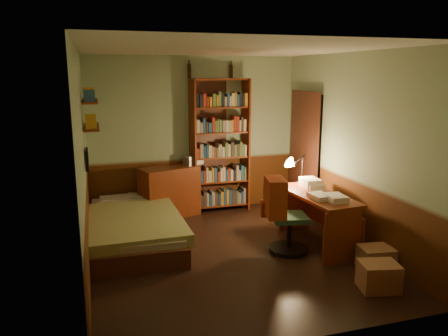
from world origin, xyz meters
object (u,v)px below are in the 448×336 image
object	(u,v)px
mini_stereo	(193,160)
bookshelf	(220,146)
bed	(133,217)
cardboard_box_b	(376,258)
desk	(316,219)
cardboard_box_a	(379,276)
dresser	(169,192)
desk_lamp	(302,163)
office_chair	(290,216)

from	to	relation	value
mini_stereo	bookshelf	xyz separation A→B (m)	(0.46, -0.04, 0.21)
bed	cardboard_box_b	bearing A→B (deg)	-31.37
desk	cardboard_box_a	world-z (taller)	desk
cardboard_box_a	cardboard_box_b	distance (m)	0.53
dresser	cardboard_box_b	size ratio (longest dim) A/B	2.41
bed	dresser	bearing A→B (deg)	55.13
desk_lamp	cardboard_box_b	distance (m)	1.82
bookshelf	office_chair	distance (m)	2.13
cardboard_box_a	office_chair	bearing A→B (deg)	111.84
desk	bed	bearing A→B (deg)	155.02
dresser	desk_lamp	distance (m)	2.22
desk	cardboard_box_a	bearing A→B (deg)	-93.12
bookshelf	desk_lamp	size ratio (longest dim) A/B	3.91
mini_stereo	office_chair	distance (m)	2.24
bookshelf	cardboard_box_b	world-z (taller)	bookshelf
dresser	desk_lamp	world-z (taller)	desk_lamp
bed	cardboard_box_b	xyz separation A→B (m)	(2.72, -1.79, -0.20)
cardboard_box_b	desk	bearing A→B (deg)	109.60
dresser	bookshelf	xyz separation A→B (m)	(0.89, 0.08, 0.70)
desk	office_chair	bearing A→B (deg)	-170.15
dresser	desk	xyz separation A→B (m)	(1.72, -1.80, -0.05)
dresser	mini_stereo	bearing A→B (deg)	-2.09
desk_lamp	office_chair	bearing A→B (deg)	-119.92
office_chair	mini_stereo	bearing A→B (deg)	123.73
office_chair	cardboard_box_a	size ratio (longest dim) A/B	2.46
bed	cardboard_box_a	size ratio (longest dim) A/B	5.61
mini_stereo	dresser	bearing A→B (deg)	175.86
desk_lamp	desk	bearing A→B (deg)	-93.20
bookshelf	cardboard_box_a	size ratio (longest dim) A/B	5.52
dresser	office_chair	world-z (taller)	office_chair
office_chair	bed	bearing A→B (deg)	164.16
desk_lamp	bookshelf	bearing A→B (deg)	132.89
desk	office_chair	distance (m)	0.49
mini_stereo	office_chair	xyz separation A→B (m)	(0.83, -2.04, -0.41)
bookshelf	cardboard_box_a	bearing A→B (deg)	-82.42
bed	mini_stereo	distance (m)	1.62
dresser	office_chair	size ratio (longest dim) A/B	0.93
dresser	desk	size ratio (longest dim) A/B	0.69
bed	desk	size ratio (longest dim) A/B	1.68
mini_stereo	cardboard_box_b	xyz separation A→B (m)	(1.61, -2.83, -0.77)
bed	desk_lamp	world-z (taller)	desk_lamp
desk	bookshelf	bearing A→B (deg)	109.18
bed	desk_lamp	bearing A→B (deg)	-2.88
dresser	bookshelf	bearing A→B (deg)	-12.85
dresser	cardboard_box_b	xyz separation A→B (m)	(2.04, -2.70, -0.28)
bed	cardboard_box_a	distance (m)	3.32
cardboard_box_a	bookshelf	bearing A→B (deg)	105.01
cardboard_box_a	desk	bearing A→B (deg)	91.55
bed	desk	world-z (taller)	desk
dresser	mini_stereo	size ratio (longest dim) A/B	3.21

